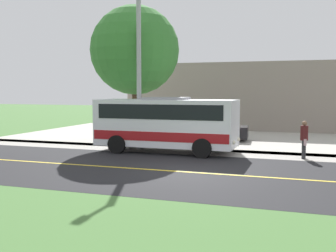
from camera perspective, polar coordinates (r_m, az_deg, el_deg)
name	(u,v)px	position (r m, az deg, el deg)	size (l,w,h in m)	color
ground_plane	(188,172)	(15.49, 2.81, -6.45)	(120.00, 120.00, 0.00)	#477238
road_surface	(188,172)	(15.49, 2.81, -6.43)	(8.00, 100.00, 0.01)	black
sidewalk	(217,152)	(20.47, 6.81, -3.66)	(2.40, 100.00, 0.01)	#9E9991
parking_lot_surface	(287,138)	(27.20, 16.17, -1.67)	(14.00, 36.00, 0.01)	#B2ADA3
road_centre_line	(188,172)	(15.49, 2.81, -6.42)	(0.16, 100.00, 0.00)	gold
shuttle_bus_front	(167,122)	(20.30, -0.20, 0.58)	(2.74, 6.98, 2.73)	white
pedestrian_with_bags	(304,138)	(19.39, 18.42, -1.64)	(0.72, 0.34, 1.71)	#262628
street_light_pole	(138,60)	(21.21, -4.20, 9.17)	(1.97, 0.24, 8.41)	#9E9EA3
parked_car_near	(213,129)	(25.40, 6.22, -0.41)	(2.33, 4.55, 1.45)	black
tree_curbside	(135,50)	(24.07, -4.64, 10.44)	(5.12, 5.12, 7.93)	brown
commercial_building	(252,96)	(36.29, 11.61, 4.16)	(10.00, 19.07, 5.20)	gray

